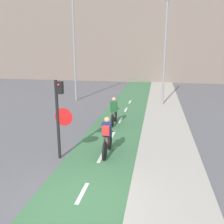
% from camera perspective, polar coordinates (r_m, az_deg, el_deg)
% --- Properties ---
extents(ground_plane, '(120.00, 120.00, 0.00)m').
position_cam_1_polar(ground_plane, '(7.22, -8.03, -20.13)').
color(ground_plane, '#5B5B60').
extents(bike_lane, '(2.65, 60.00, 0.02)m').
position_cam_1_polar(bike_lane, '(7.22, -8.02, -20.03)').
color(bike_lane, '#3D7047').
rests_on(bike_lane, ground_plane).
extents(sidewalk_strip, '(2.40, 60.00, 0.05)m').
position_cam_1_polar(sidewalk_strip, '(6.95, 13.79, -21.74)').
color(sidewalk_strip, '#A8A399').
rests_on(sidewalk_strip, ground_plane).
extents(building_row_background, '(60.00, 5.20, 11.52)m').
position_cam_1_polar(building_row_background, '(32.54, 7.12, 17.52)').
color(building_row_background, slate).
rests_on(building_row_background, ground_plane).
extents(traffic_light_pole, '(0.67, 0.25, 2.98)m').
position_cam_1_polar(traffic_light_pole, '(9.22, -11.92, 0.22)').
color(traffic_light_pole, black).
rests_on(traffic_light_pole, ground_plane).
extents(street_lamp_far, '(0.36, 0.36, 7.90)m').
position_cam_1_polar(street_lamp_far, '(19.57, -8.69, 16.39)').
color(street_lamp_far, gray).
rests_on(street_lamp_far, ground_plane).
extents(street_lamp_sidewalk, '(0.36, 0.36, 7.37)m').
position_cam_1_polar(street_lamp_sidewalk, '(18.03, 12.12, 15.51)').
color(street_lamp_sidewalk, gray).
rests_on(street_lamp_sidewalk, ground_plane).
extents(cyclist_near, '(0.46, 1.71, 1.53)m').
position_cam_1_polar(cyclist_near, '(9.66, -1.16, -5.80)').
color(cyclist_near, black).
rests_on(cyclist_near, ground_plane).
extents(cyclist_far, '(0.46, 1.68, 1.50)m').
position_cam_1_polar(cyclist_far, '(13.48, 0.44, -0.06)').
color(cyclist_far, black).
rests_on(cyclist_far, ground_plane).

